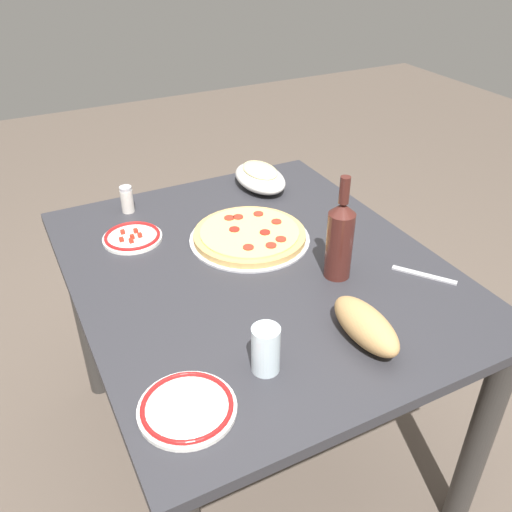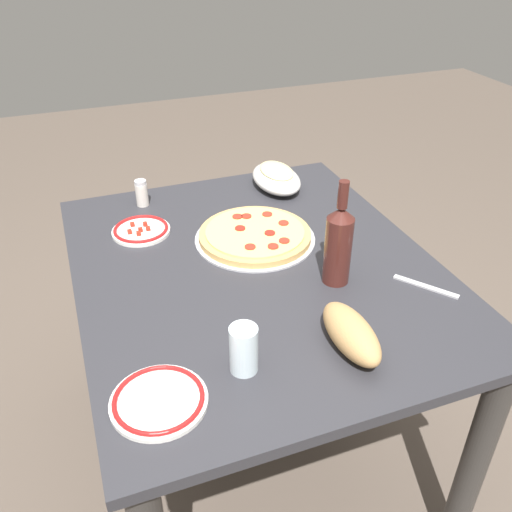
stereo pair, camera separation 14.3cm
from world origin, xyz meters
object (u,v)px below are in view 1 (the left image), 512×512
object	(u,v)px
dining_table	(256,302)
wine_bottle	(340,238)
bread_loaf	(366,325)
pepperoni_pizza	(250,235)
side_plate_far	(187,408)
side_plate_near	(132,237)
spice_shaker	(127,199)
baked_pasta_dish	(260,176)
water_glass	(266,349)

from	to	relation	value
dining_table	wine_bottle	bearing A→B (deg)	-129.04
bread_loaf	pepperoni_pizza	bearing A→B (deg)	4.15
bread_loaf	side_plate_far	bearing A→B (deg)	91.81
dining_table	pepperoni_pizza	size ratio (longest dim) A/B	3.25
wine_bottle	side_plate_near	world-z (taller)	wine_bottle
dining_table	spice_shaker	size ratio (longest dim) A/B	13.19
baked_pasta_dish	side_plate_near	bearing A→B (deg)	105.99
side_plate_far	spice_shaker	size ratio (longest dim) A/B	2.25
dining_table	baked_pasta_dish	distance (m)	0.52
wine_bottle	spice_shaker	bearing A→B (deg)	33.30
spice_shaker	water_glass	bearing A→B (deg)	-175.65
wine_bottle	water_glass	bearing A→B (deg)	123.93
side_plate_far	bread_loaf	bearing A→B (deg)	-88.19
spice_shaker	baked_pasta_dish	bearing A→B (deg)	-94.35
water_glass	spice_shaker	world-z (taller)	water_glass
dining_table	side_plate_near	distance (m)	0.41
dining_table	side_plate_far	world-z (taller)	side_plate_far
pepperoni_pizza	baked_pasta_dish	distance (m)	0.35
pepperoni_pizza	side_plate_near	world-z (taller)	pepperoni_pizza
pepperoni_pizza	side_plate_near	distance (m)	0.34
pepperoni_pizza	wine_bottle	world-z (taller)	wine_bottle
baked_pasta_dish	side_plate_far	bearing A→B (deg)	144.55
baked_pasta_dish	side_plate_near	xyz separation A→B (m)	(-0.14, 0.50, -0.03)
wine_bottle	water_glass	distance (m)	0.40
baked_pasta_dish	side_plate_near	distance (m)	0.52
baked_pasta_dish	spice_shaker	bearing A→B (deg)	85.65
dining_table	water_glass	bearing A→B (deg)	155.92
pepperoni_pizza	bread_loaf	size ratio (longest dim) A/B	1.68
water_glass	bread_loaf	size ratio (longest dim) A/B	0.52
side_plate_near	water_glass	bearing A→B (deg)	-171.14
baked_pasta_dish	pepperoni_pizza	bearing A→B (deg)	147.72
bread_loaf	dining_table	bearing A→B (deg)	12.16
wine_bottle	side_plate_near	bearing A→B (deg)	45.60
dining_table	bread_loaf	distance (m)	0.42
bread_loaf	spice_shaker	world-z (taller)	spice_shaker
wine_bottle	side_plate_far	bearing A→B (deg)	116.08
water_glass	side_plate_far	xyz separation A→B (m)	(-0.03, 0.19, -0.05)
wine_bottle	bread_loaf	xyz separation A→B (m)	(-0.24, 0.09, -0.07)
side_plate_far	bread_loaf	world-z (taller)	bread_loaf
pepperoni_pizza	spice_shaker	xyz separation A→B (m)	(0.33, 0.27, 0.03)
dining_table	water_glass	xyz separation A→B (m)	(-0.36, 0.16, 0.18)
pepperoni_pizza	bread_loaf	xyz separation A→B (m)	(-0.51, -0.04, 0.03)
side_plate_near	side_plate_far	xyz separation A→B (m)	(-0.68, 0.09, -0.00)
wine_bottle	baked_pasta_dish	bearing A→B (deg)	-6.36
pepperoni_pizza	spice_shaker	distance (m)	0.43
dining_table	side_plate_far	bearing A→B (deg)	138.25
pepperoni_pizza	wine_bottle	xyz separation A→B (m)	(-0.27, -0.13, 0.10)
baked_pasta_dish	wine_bottle	bearing A→B (deg)	173.64
dining_table	baked_pasta_dish	world-z (taller)	baked_pasta_dish
dining_table	bread_loaf	world-z (taller)	bread_loaf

